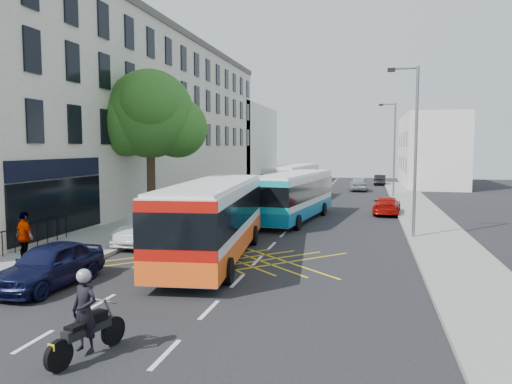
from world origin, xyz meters
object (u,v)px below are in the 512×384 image
Objects in this scene: distant_car_dark at (380,180)px; pedestrian_far at (25,237)px; distant_car_silver at (358,184)px; street_tree at (150,115)px; bus_mid at (294,196)px; motorbike at (86,316)px; bus_near at (214,219)px; parked_car_blue at (49,265)px; lamp_far at (393,144)px; bus_far at (293,182)px; parked_car_silver at (148,229)px; distant_car_grey at (306,182)px; red_hatchback at (387,205)px; lamp_near at (414,142)px.

distant_car_dark is 1.93× the size of pedestrian_far.
pedestrian_far is at bearing 68.41° from distant_car_silver.
street_tree is 26.81m from distant_car_silver.
bus_mid reaches higher than motorbike.
bus_near is 2.64× the size of parked_car_blue.
lamp_far is 36.53m from motorbike.
distant_car_silver is 8.74m from distant_car_dark.
lamp_far is 2.21× the size of distant_car_dark.
bus_near is at bearing -85.22° from bus_far.
parked_car_silver is (0.04, 7.11, -0.01)m from parked_car_blue.
pedestrian_far is (-6.40, -24.27, -0.45)m from bus_far.
distant_car_grey reaches higher than parked_car_blue.
distant_car_dark is (7.26, 40.89, -1.00)m from bus_near.
lamp_far is 11.87m from red_hatchback.
red_hatchback is (10.93, 12.72, -0.11)m from parked_car_silver.
red_hatchback is (5.52, 3.97, -0.91)m from bus_mid.
motorbike reaches higher than distant_car_silver.
bus_mid reaches higher than parked_car_silver.
bus_mid is 21.82m from distant_car_silver.
bus_far is 25.10m from pedestrian_far.
distant_car_grey is at bearing -74.42° from pedestrian_far.
motorbike is at bearing 159.88° from pedestrian_far.
parked_car_blue is 3.54m from pedestrian_far.
bus_mid reaches higher than parked_car_blue.
lamp_near is 9.77m from red_hatchback.
distant_car_silver is (11.68, 23.48, -5.57)m from street_tree.
distant_car_dark is at bearing 45.54° from distant_car_grey.
bus_far is 11.04m from distant_car_grey.
bus_mid is at bearing 13.00° from street_tree.
distant_car_dark is (-0.70, 34.87, -4.02)m from lamp_near.
distant_car_grey is (-8.28, 6.61, -3.86)m from lamp_far.
bus_mid is at bearing 59.33° from parked_car_silver.
street_tree is 1.10× the size of lamp_far.
lamp_far reaches higher than motorbike.
distant_car_grey reaches higher than distant_car_dark.
motorbike is at bearing -69.93° from parked_car_silver.
street_tree is 12.74m from pedestrian_far.
pedestrian_far is (-2.65, 2.31, 0.38)m from parked_car_blue.
parked_car_silver is at bearing -113.88° from bus_mid.
distant_car_dark is (2.33, 8.42, -0.13)m from distant_car_silver.
bus_far reaches higher than distant_car_grey.
bus_far is 5.63× the size of pedestrian_far.
lamp_far is at bearing 90.00° from lamp_near.
distant_car_grey is (3.51, 37.59, 0.05)m from parked_car_blue.
distant_car_silver is 36.92m from pedestrian_far.
lamp_near is 12.98m from parked_car_silver.
distant_car_silver is at bearing 75.65° from bus_near.
lamp_near is 0.76× the size of bus_far.
lamp_near reaches higher than parked_car_blue.
distant_car_dark is 45.65m from pedestrian_far.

